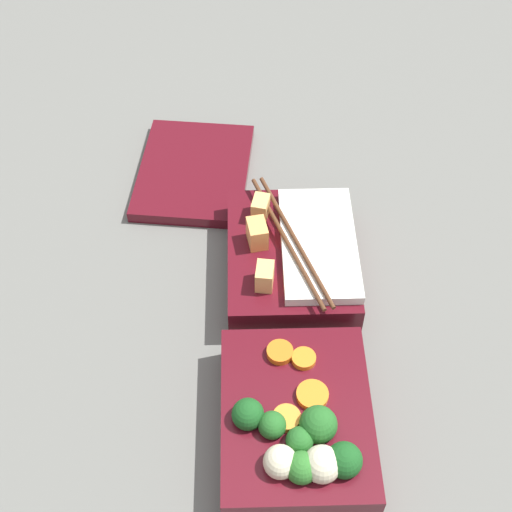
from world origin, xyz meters
name	(u,v)px	position (x,y,z in m)	size (l,w,h in m)	color
ground_plane	(289,345)	(0.00, 0.00, 0.00)	(3.00, 3.00, 0.00)	slate
bento_tray_vegetable	(299,424)	(-0.11, 0.00, 0.03)	(0.19, 0.15, 0.08)	#510F19
bento_tray_rice	(293,258)	(0.10, -0.01, 0.03)	(0.20, 0.15, 0.08)	#510F19
bento_lid	(194,172)	(0.27, 0.11, 0.01)	(0.19, 0.15, 0.02)	#510F19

